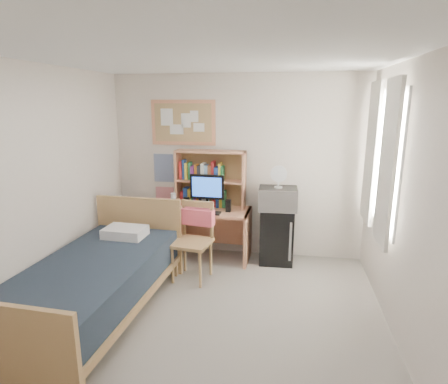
% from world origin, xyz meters
% --- Properties ---
extents(floor, '(3.60, 4.20, 0.02)m').
position_xyz_m(floor, '(0.00, 0.00, -0.01)').
color(floor, gray).
rests_on(floor, ground).
extents(ceiling, '(3.60, 4.20, 0.02)m').
position_xyz_m(ceiling, '(0.00, 0.00, 2.60)').
color(ceiling, white).
rests_on(ceiling, wall_back).
extents(wall_back, '(3.60, 0.04, 2.60)m').
position_xyz_m(wall_back, '(0.00, 2.10, 1.30)').
color(wall_back, silver).
rests_on(wall_back, floor).
extents(wall_front, '(3.60, 0.04, 2.60)m').
position_xyz_m(wall_front, '(0.00, -2.10, 1.30)').
color(wall_front, silver).
rests_on(wall_front, floor).
extents(wall_left, '(0.04, 4.20, 2.60)m').
position_xyz_m(wall_left, '(-1.80, 0.00, 1.30)').
color(wall_left, silver).
rests_on(wall_left, floor).
extents(wall_right, '(0.04, 4.20, 2.60)m').
position_xyz_m(wall_right, '(1.80, 0.00, 1.30)').
color(wall_right, silver).
rests_on(wall_right, floor).
extents(window_unit, '(0.10, 1.40, 1.70)m').
position_xyz_m(window_unit, '(1.75, 1.20, 1.60)').
color(window_unit, white).
rests_on(window_unit, wall_right).
extents(curtain_left, '(0.04, 0.55, 1.70)m').
position_xyz_m(curtain_left, '(1.72, 0.80, 1.60)').
color(curtain_left, white).
rests_on(curtain_left, wall_right).
extents(curtain_right, '(0.04, 0.55, 1.70)m').
position_xyz_m(curtain_right, '(1.72, 1.60, 1.60)').
color(curtain_right, white).
rests_on(curtain_right, wall_right).
extents(bulletin_board, '(0.94, 0.03, 0.64)m').
position_xyz_m(bulletin_board, '(-0.78, 2.08, 1.92)').
color(bulletin_board, tan).
rests_on(bulletin_board, wall_back).
extents(poster_wave, '(0.30, 0.01, 0.42)m').
position_xyz_m(poster_wave, '(-1.10, 2.09, 1.25)').
color(poster_wave, navy).
rests_on(poster_wave, wall_back).
extents(poster_japan, '(0.28, 0.01, 0.36)m').
position_xyz_m(poster_japan, '(-1.10, 2.09, 0.78)').
color(poster_japan, red).
rests_on(poster_japan, wall_back).
extents(desk, '(1.19, 0.62, 0.73)m').
position_xyz_m(desk, '(-0.36, 1.79, 0.37)').
color(desk, tan).
rests_on(desk, floor).
extents(desk_chair, '(0.57, 0.57, 1.00)m').
position_xyz_m(desk_chair, '(-0.43, 1.10, 0.50)').
color(desk_chair, tan).
rests_on(desk_chair, floor).
extents(mini_fridge, '(0.48, 0.48, 0.78)m').
position_xyz_m(mini_fridge, '(0.61, 1.84, 0.39)').
color(mini_fridge, black).
rests_on(mini_fridge, floor).
extents(bed, '(1.21, 2.28, 0.61)m').
position_xyz_m(bed, '(-1.22, 0.10, 0.31)').
color(bed, '#19222E').
rests_on(bed, floor).
extents(hutch, '(1.00, 0.28, 0.81)m').
position_xyz_m(hutch, '(-0.36, 1.94, 1.14)').
color(hutch, tan).
rests_on(hutch, desk).
extents(monitor, '(0.47, 0.05, 0.50)m').
position_xyz_m(monitor, '(-0.36, 1.73, 0.99)').
color(monitor, black).
rests_on(monitor, desk).
extents(keyboard, '(0.44, 0.15, 0.02)m').
position_xyz_m(keyboard, '(-0.37, 1.59, 0.74)').
color(keyboard, black).
rests_on(keyboard, desk).
extents(speaker_left, '(0.07, 0.07, 0.17)m').
position_xyz_m(speaker_left, '(-0.66, 1.74, 0.82)').
color(speaker_left, black).
rests_on(speaker_left, desk).
extents(speaker_right, '(0.07, 0.07, 0.17)m').
position_xyz_m(speaker_right, '(-0.06, 1.72, 0.82)').
color(speaker_right, black).
rests_on(speaker_right, desk).
extents(water_bottle, '(0.07, 0.07, 0.24)m').
position_xyz_m(water_bottle, '(-0.84, 1.70, 0.85)').
color(water_bottle, white).
rests_on(water_bottle, desk).
extents(hoodie, '(0.45, 0.20, 0.21)m').
position_xyz_m(hoodie, '(-0.40, 1.30, 0.77)').
color(hoodie, '#ED5A69').
rests_on(hoodie, desk_chair).
extents(microwave, '(0.53, 0.41, 0.30)m').
position_xyz_m(microwave, '(0.61, 1.82, 0.93)').
color(microwave, silver).
rests_on(microwave, mini_fridge).
extents(desk_fan, '(0.23, 0.23, 0.27)m').
position_xyz_m(desk_fan, '(0.61, 1.82, 1.21)').
color(desk_fan, white).
rests_on(desk_fan, microwave).
extents(pillow, '(0.50, 0.36, 0.12)m').
position_xyz_m(pillow, '(-1.19, 0.85, 0.67)').
color(pillow, white).
rests_on(pillow, bed).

